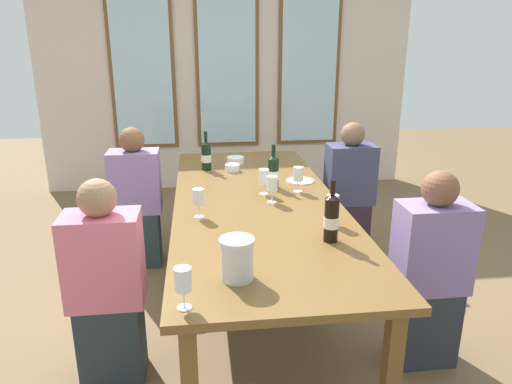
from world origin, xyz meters
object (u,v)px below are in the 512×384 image
at_px(wine_glass_3, 333,205).
at_px(seated_person_3, 429,275).
at_px(tasting_bowl_0, 235,160).
at_px(dining_table, 256,209).
at_px(tasting_bowl_1, 232,168).
at_px(white_plate_0, 300,181).
at_px(wine_glass_4, 183,280).
at_px(seated_person_2, 107,289).
at_px(seated_person_1, 349,193).
at_px(wine_bottle_0, 273,172).
at_px(wine_bottle_2, 206,155).
at_px(wine_bottle_1, 331,218).
at_px(wine_glass_0, 298,175).
at_px(metal_pitcher, 237,259).
at_px(wine_glass_5, 272,185).
at_px(wine_glass_1, 198,198).
at_px(wine_glass_2, 264,177).
at_px(seated_person_0, 137,202).

height_order(wine_glass_3, seated_person_3, seated_person_3).
distance_m(tasting_bowl_0, wine_glass_3, 1.50).
bearing_deg(dining_table, tasting_bowl_1, 97.90).
xyz_separation_m(white_plate_0, wine_glass_3, (0.00, -0.84, 0.11)).
bearing_deg(wine_glass_4, seated_person_2, 125.31).
height_order(dining_table, seated_person_1, seated_person_1).
distance_m(tasting_bowl_1, wine_glass_4, 2.01).
xyz_separation_m(dining_table, wine_bottle_0, (0.15, 0.26, 0.18)).
relative_size(wine_bottle_2, tasting_bowl_0, 2.13).
distance_m(white_plate_0, wine_glass_3, 0.85).
bearing_deg(wine_glass_3, seated_person_3, -28.63).
distance_m(wine_bottle_1, wine_bottle_2, 1.59).
xyz_separation_m(wine_glass_0, seated_person_1, (0.55, 0.55, -0.33)).
bearing_deg(white_plate_0, metal_pitcher, -112.36).
bearing_deg(seated_person_3, tasting_bowl_0, 118.29).
bearing_deg(wine_glass_0, wine_glass_5, -136.64).
bearing_deg(dining_table, metal_pitcher, -101.64).
bearing_deg(white_plate_0, wine_glass_1, -139.28).
height_order(wine_glass_4, seated_person_2, seated_person_2).
height_order(metal_pitcher, seated_person_2, seated_person_2).
bearing_deg(wine_glass_3, wine_glass_2, 117.73).
bearing_deg(wine_glass_0, wine_bottle_2, 133.33).
distance_m(seated_person_0, seated_person_1, 1.71).
relative_size(wine_bottle_0, seated_person_1, 0.28).
distance_m(wine_bottle_0, wine_glass_0, 0.19).
height_order(wine_glass_4, seated_person_0, seated_person_0).
bearing_deg(wine_glass_0, tasting_bowl_0, 113.79).
bearing_deg(dining_table, wine_bottle_2, 110.83).
height_order(tasting_bowl_1, wine_glass_1, wine_glass_1).
bearing_deg(wine_glass_3, tasting_bowl_1, 111.72).
bearing_deg(white_plate_0, seated_person_3, -66.37).
bearing_deg(seated_person_0, seated_person_1, 0.06).
bearing_deg(tasting_bowl_1, metal_pitcher, -93.60).
distance_m(metal_pitcher, seated_person_3, 1.15).
xyz_separation_m(tasting_bowl_1, wine_glass_5, (0.20, -0.78, 0.09)).
height_order(tasting_bowl_1, wine_glass_4, wine_glass_4).
relative_size(wine_glass_1, wine_glass_2, 1.00).
bearing_deg(wine_glass_2, seated_person_0, 148.01).
relative_size(white_plate_0, seated_person_0, 0.18).
xyz_separation_m(wine_bottle_1, wine_glass_0, (0.00, 0.83, -0.01)).
relative_size(wine_bottle_1, seated_person_3, 0.30).
bearing_deg(tasting_bowl_0, white_plate_0, -53.94).
relative_size(dining_table, seated_person_3, 2.46).
relative_size(white_plate_0, wine_glass_4, 1.17).
relative_size(white_plate_0, metal_pitcher, 1.07).
bearing_deg(wine_glass_3, dining_table, 129.08).
bearing_deg(wine_bottle_0, wine_glass_1, -135.29).
height_order(dining_table, wine_glass_3, wine_glass_3).
height_order(white_plate_0, tasting_bowl_0, tasting_bowl_0).
height_order(wine_bottle_1, wine_glass_2, wine_bottle_1).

